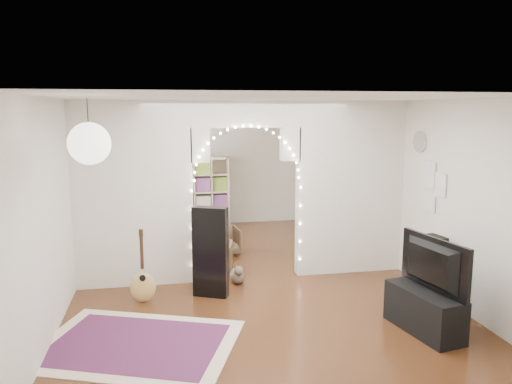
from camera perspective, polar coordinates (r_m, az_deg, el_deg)
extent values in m
plane|color=black|center=(7.84, -1.13, -9.68)|extent=(7.50, 7.50, 0.00)
cube|color=white|center=(7.41, -1.20, 10.47)|extent=(5.00, 7.50, 0.02)
cube|color=silver|center=(11.19, -4.41, 3.17)|extent=(5.00, 0.02, 2.70)
cube|color=silver|center=(3.95, 8.14, -8.60)|extent=(5.00, 0.02, 2.70)
cube|color=silver|center=(7.51, -20.33, -0.49)|extent=(0.02, 7.50, 2.70)
cube|color=silver|center=(8.29, 16.12, 0.63)|extent=(0.02, 7.50, 2.70)
cube|color=silver|center=(7.41, -13.84, -0.29)|extent=(1.70, 0.20, 2.70)
cube|color=silver|center=(7.95, 10.65, 0.47)|extent=(1.70, 0.20, 2.70)
cube|color=silver|center=(7.41, -1.19, 8.92)|extent=(1.60, 0.20, 0.40)
cube|color=white|center=(9.24, -18.41, 2.33)|extent=(0.04, 1.20, 1.40)
cylinder|color=white|center=(7.68, 18.27, 5.48)|extent=(0.03, 0.31, 0.31)
sphere|color=white|center=(4.95, -18.51, 5.27)|extent=(0.40, 0.40, 0.40)
cube|color=maroon|center=(5.90, -13.53, -16.54)|extent=(2.56, 2.26, 0.02)
cube|color=black|center=(6.92, -5.22, -6.85)|extent=(0.50, 0.35, 1.26)
ellipsoid|color=tan|center=(6.92, -12.83, -9.41)|extent=(0.36, 0.24, 0.41)
cube|color=black|center=(6.82, -12.93, -6.69)|extent=(0.05, 0.04, 0.47)
cube|color=black|center=(6.76, -13.01, -4.60)|extent=(0.06, 0.04, 0.10)
ellipsoid|color=brown|center=(7.54, -2.17, -9.52)|extent=(0.22, 0.33, 0.24)
sphere|color=brown|center=(7.37, -2.00, -8.99)|extent=(0.14, 0.14, 0.14)
cone|color=brown|center=(7.35, -2.27, -8.49)|extent=(0.04, 0.04, 0.05)
cone|color=brown|center=(7.36, -1.73, -8.47)|extent=(0.04, 0.04, 0.05)
cylinder|color=brown|center=(7.73, -2.38, -9.65)|extent=(0.04, 0.22, 0.07)
cube|color=black|center=(7.08, 19.07, -8.44)|extent=(0.40, 0.36, 0.92)
cylinder|color=black|center=(7.03, 19.82, -10.35)|extent=(0.26, 0.07, 0.26)
cylinder|color=black|center=(6.94, 19.96, -7.97)|extent=(0.14, 0.05, 0.14)
cylinder|color=black|center=(6.88, 20.06, -6.36)|extent=(0.08, 0.03, 0.08)
cube|color=black|center=(6.27, 18.66, -12.77)|extent=(0.58, 1.06, 0.50)
imported|color=black|center=(6.09, 18.94, -7.88)|extent=(0.34, 1.08, 0.62)
cube|color=#C3B58E|center=(10.97, -7.09, 0.00)|extent=(1.56, 0.89, 1.56)
cube|color=brown|center=(8.97, -8.77, -2.48)|extent=(1.33, 1.01, 0.05)
cylinder|color=brown|center=(8.66, -11.60, -5.58)|extent=(0.05, 0.05, 0.70)
cylinder|color=brown|center=(8.89, -4.96, -5.03)|extent=(0.05, 0.05, 0.70)
cylinder|color=brown|center=(9.27, -12.29, -4.60)|extent=(0.05, 0.05, 0.70)
cylinder|color=brown|center=(9.48, -6.07, -4.12)|extent=(0.05, 0.05, 0.70)
imported|color=silver|center=(8.95, -8.79, -1.73)|extent=(0.21, 0.21, 0.19)
imported|color=#4F3B27|center=(8.95, -3.68, -5.62)|extent=(0.59, 0.60, 0.49)
imported|color=#4F3B27|center=(8.08, -4.58, -7.37)|extent=(0.59, 0.60, 0.47)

